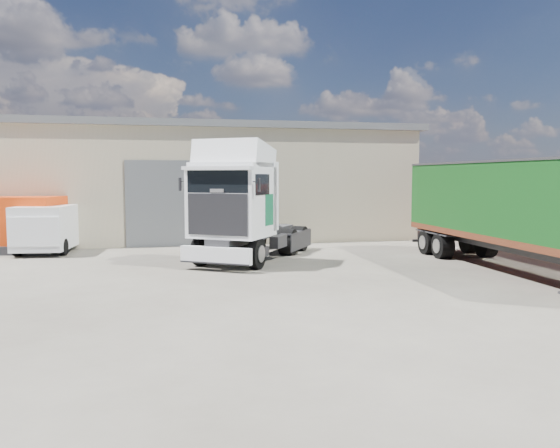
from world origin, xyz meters
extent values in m
plane|color=#272520|center=(0.00, 0.00, 0.00)|extent=(120.00, 120.00, 0.00)
cube|color=#B9AA8E|center=(-6.00, 16.00, 2.50)|extent=(30.00, 12.00, 5.00)
cube|color=#56595B|center=(-6.00, 16.00, 5.15)|extent=(30.60, 12.60, 0.30)
cube|color=#56595B|center=(-2.00, 9.98, 1.80)|extent=(4.00, 0.08, 3.60)
cube|color=#56595B|center=(-6.00, 16.00, 5.35)|extent=(30.60, 0.40, 0.15)
cube|color=maroon|center=(11.50, 6.00, 1.25)|extent=(0.35, 26.00, 2.50)
cylinder|color=black|center=(-0.46, 4.27, 0.49)|extent=(2.44, 2.05, 0.98)
cylinder|color=black|center=(1.28, 7.00, 0.49)|extent=(2.48, 2.08, 0.98)
cylinder|color=black|center=(1.98, 8.09, 0.49)|extent=(2.48, 2.08, 0.98)
cube|color=#2D2D30|center=(0.73, 6.14, 0.83)|extent=(3.99, 5.59, 0.28)
cube|color=silver|center=(-0.94, 3.53, 0.51)|extent=(2.11, 1.47, 0.51)
cube|color=silver|center=(-0.29, 4.55, 2.10)|extent=(3.09, 3.04, 2.27)
cube|color=black|center=(-0.86, 3.65, 1.76)|extent=(1.74, 1.14, 1.29)
cube|color=black|center=(-0.85, 3.67, 2.77)|extent=(1.78, 1.16, 0.69)
cube|color=silver|center=(-0.19, 4.70, 3.56)|extent=(2.90, 2.75, 1.13)
cube|color=#0B5334|center=(-1.07, 5.48, 1.85)|extent=(0.38, 0.59, 1.02)
cube|color=#0B5334|center=(0.89, 4.23, 1.85)|extent=(0.38, 0.59, 1.02)
cylinder|color=#2D2D30|center=(1.38, 7.16, 1.03)|extent=(1.41, 1.41, 0.11)
cylinder|color=black|center=(8.15, 5.07, 0.45)|extent=(2.19, 0.94, 0.90)
cube|color=#2D2D30|center=(8.09, 1.62, 0.77)|extent=(0.86, 10.25, 0.30)
cube|color=#5C2D15|center=(8.09, 1.62, 1.05)|extent=(2.31, 10.27, 0.20)
cube|color=black|center=(8.09, 1.62, 2.26)|extent=(2.31, 10.27, 2.22)
cube|color=#2D2D30|center=(8.09, 1.62, 3.39)|extent=(2.36, 10.32, 0.07)
cylinder|color=black|center=(-6.96, 8.27, 0.32)|extent=(1.90, 0.83, 0.63)
cylinder|color=black|center=(-6.62, 11.33, 0.32)|extent=(1.90, 0.83, 0.63)
cube|color=silver|center=(-6.79, 9.80, 1.01)|extent=(2.30, 4.60, 1.63)
cube|color=silver|center=(-6.99, 7.98, 0.96)|extent=(1.86, 1.06, 1.06)
cube|color=black|center=(-6.97, 8.18, 1.49)|extent=(1.68, 0.26, 0.58)
cube|color=#2D2D30|center=(-8.00, 9.65, 0.16)|extent=(3.90, 3.00, 0.32)
cube|color=red|center=(-8.00, 9.65, 1.08)|extent=(3.64, 2.74, 2.16)
camera|label=1|loc=(-2.53, -13.16, 2.93)|focal=35.00mm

